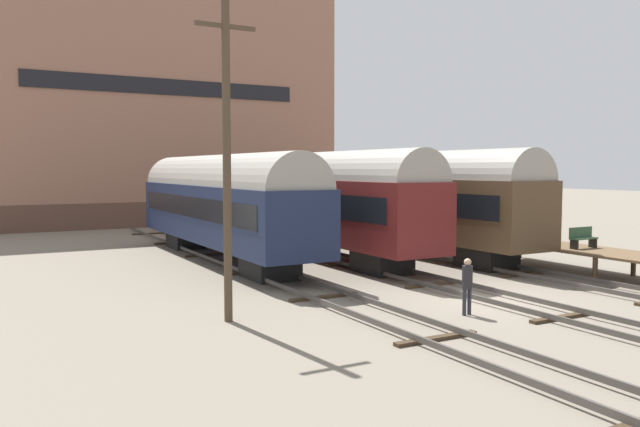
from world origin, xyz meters
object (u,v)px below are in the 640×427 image
(train_car_navy, at_px, (221,201))
(bench, at_px, (582,237))
(train_car_maroon, at_px, (318,197))
(utility_pole, at_px, (227,150))
(person_worker, at_px, (467,281))
(train_car_brown, at_px, (414,196))

(train_car_navy, height_order, bench, train_car_navy)
(train_car_maroon, xyz_separation_m, bench, (7.50, -9.96, -1.49))
(train_car_navy, distance_m, utility_pole, 12.47)
(train_car_maroon, xyz_separation_m, person_worker, (-2.19, -13.49, -1.98))
(train_car_navy, xyz_separation_m, person_worker, (2.63, -14.42, -1.85))
(train_car_brown, distance_m, train_car_maroon, 5.11)
(utility_pole, bearing_deg, train_car_navy, 70.89)
(bench, height_order, person_worker, bench)
(train_car_brown, xyz_separation_m, utility_pole, (-13.66, -8.98, 1.95))
(person_worker, bearing_deg, train_car_brown, 59.26)
(bench, relative_size, person_worker, 0.80)
(person_worker, height_order, utility_pole, utility_pole)
(train_car_brown, distance_m, train_car_navy, 9.99)
(train_car_brown, height_order, train_car_maroon, train_car_brown)
(train_car_brown, relative_size, train_car_navy, 0.94)
(train_car_brown, xyz_separation_m, train_car_maroon, (-4.82, 1.71, -0.02))
(bench, relative_size, utility_pole, 0.14)
(train_car_navy, bearing_deg, utility_pole, -109.11)
(train_car_navy, relative_size, utility_pole, 1.80)
(train_car_brown, distance_m, person_worker, 13.85)
(train_car_maroon, height_order, person_worker, train_car_maroon)
(train_car_navy, height_order, utility_pole, utility_pole)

